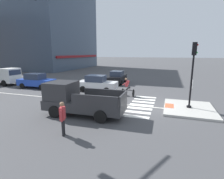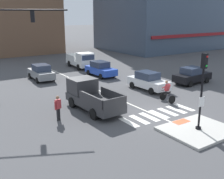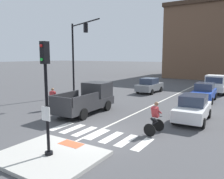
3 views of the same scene
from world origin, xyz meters
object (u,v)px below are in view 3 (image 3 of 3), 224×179
car_grey_westbound_distant (150,85)px  car_blue_eastbound_far (204,92)px  car_white_eastbound_mid (193,108)px  traffic_light_mast (77,49)px  pickup_truck_white_eastbound_distant (217,85)px  cyclist (155,117)px  pedestrian_at_curb_left (53,97)px  pickup_truck_charcoal_westbound_near (89,99)px  signal_pole (46,88)px

car_grey_westbound_distant → car_blue_eastbound_far: size_ratio=0.99×
car_white_eastbound_mid → car_blue_eastbound_far: 7.23m
traffic_light_mast → car_grey_westbound_distant: bearing=55.2°
car_grey_westbound_distant → pickup_truck_white_eastbound_distant: (6.50, 3.37, 0.17)m
car_white_eastbound_mid → cyclist: 3.70m
pedestrian_at_curb_left → car_blue_eastbound_far: bearing=46.7°
car_blue_eastbound_far → pickup_truck_white_eastbound_distant: (0.40, 5.28, 0.17)m
car_blue_eastbound_far → pedestrian_at_curb_left: pedestrian_at_curb_left is taller
car_white_eastbound_mid → pickup_truck_charcoal_westbound_near: bearing=-166.5°
traffic_light_mast → cyclist: (10.31, -5.92, -3.84)m
pickup_truck_charcoal_westbound_near → pedestrian_at_curb_left: (-2.82, -0.80, 0.00)m
traffic_light_mast → car_white_eastbound_mid: bearing=-11.9°
car_white_eastbound_mid → pedestrian_at_curb_left: (-9.76, -2.47, 0.17)m
pickup_truck_white_eastbound_distant → car_grey_westbound_distant: bearing=-152.6°
car_white_eastbound_mid → cyclist: cyclist is taller
signal_pole → cyclist: (2.47, 5.06, -1.96)m
car_white_eastbound_mid → pedestrian_at_curb_left: pedestrian_at_curb_left is taller
pickup_truck_charcoal_westbound_near → cyclist: 6.10m
cyclist → pedestrian_at_curb_left: 8.70m
car_blue_eastbound_far → cyclist: size_ratio=2.47×
car_grey_westbound_distant → car_white_eastbound_mid: 11.35m
car_white_eastbound_mid → pickup_truck_charcoal_westbound_near: size_ratio=0.81×
pickup_truck_white_eastbound_distant → pedestrian_at_curb_left: size_ratio=3.11×
signal_pole → car_white_eastbound_mid: bearing=67.3°
car_blue_eastbound_far → car_white_eastbound_mid: bearing=-84.8°
car_blue_eastbound_far → pedestrian_at_curb_left: size_ratio=2.49×
car_grey_westbound_distant → cyclist: cyclist is taller
car_white_eastbound_mid → pedestrian_at_curb_left: 10.06m
car_grey_westbound_distant → car_white_eastbound_mid: bearing=-53.4°
car_grey_westbound_distant → pedestrian_at_curb_left: pedestrian_at_curb_left is taller
car_white_eastbound_mid → car_grey_westbound_distant: bearing=126.6°
traffic_light_mast → pickup_truck_white_eastbound_distant: 15.51m
pickup_truck_white_eastbound_distant → signal_pole: bearing=-99.0°
pedestrian_at_curb_left → car_white_eastbound_mid: bearing=14.2°
car_blue_eastbound_far → pickup_truck_white_eastbound_distant: pickup_truck_white_eastbound_distant is taller
traffic_light_mast → car_blue_eastbound_far: (10.77, 4.80, -3.90)m
car_grey_westbound_distant → pedestrian_at_curb_left: 11.97m
traffic_light_mast → pickup_truck_charcoal_westbound_near: size_ratio=1.39×
pickup_truck_white_eastbound_distant → cyclist: (-0.87, -16.00, -0.11)m
traffic_light_mast → car_blue_eastbound_far: 12.42m
signal_pole → pickup_truck_white_eastbound_distant: size_ratio=0.85×
traffic_light_mast → car_grey_westbound_distant: size_ratio=1.74×
car_white_eastbound_mid → pickup_truck_white_eastbound_distant: (-0.26, 12.48, 0.17)m
traffic_light_mast → pickup_truck_charcoal_westbound_near: 7.12m
car_white_eastbound_mid → pickup_truck_charcoal_westbound_near: (-6.94, -1.67, 0.17)m
car_blue_eastbound_far → pickup_truck_white_eastbound_distant: 5.30m
signal_pole → pedestrian_at_curb_left: 8.88m
pedestrian_at_curb_left → pickup_truck_charcoal_westbound_near: bearing=15.8°
car_grey_westbound_distant → pickup_truck_charcoal_westbound_near: pickup_truck_charcoal_westbound_near is taller
pickup_truck_white_eastbound_distant → pedestrian_at_curb_left: (-9.50, -14.95, 0.00)m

